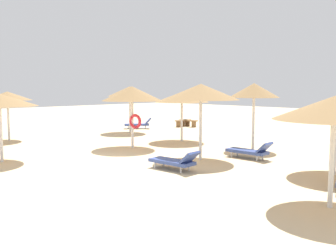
% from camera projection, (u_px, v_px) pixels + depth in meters
% --- Properties ---
extents(ground_plane, '(80.00, 80.00, 0.00)m').
position_uv_depth(ground_plane, '(112.00, 163.00, 14.69)').
color(ground_plane, beige).
extents(parasol_0, '(2.79, 2.79, 2.92)m').
position_uv_depth(parasol_0, '(130.00, 91.00, 24.08)').
color(parasol_0, silver).
rests_on(parasol_0, ground).
extents(parasol_1, '(3.02, 3.02, 3.02)m').
position_uv_depth(parasol_1, '(201.00, 92.00, 14.97)').
color(parasol_1, silver).
rests_on(parasol_1, ground).
extents(parasol_3, '(2.27, 2.27, 3.06)m').
position_uv_depth(parasol_3, '(254.00, 91.00, 17.37)').
color(parasol_3, silver).
rests_on(parasol_3, ground).
extents(parasol_5, '(2.85, 2.85, 2.63)m').
position_uv_depth(parasol_5, '(182.00, 97.00, 20.20)').
color(parasol_5, silver).
rests_on(parasol_5, ground).
extents(parasol_6, '(2.84, 2.84, 2.68)m').
position_uv_depth(parasol_6, '(334.00, 108.00, 9.00)').
color(parasol_6, silver).
rests_on(parasol_6, ground).
extents(parasol_7, '(2.87, 2.87, 2.92)m').
position_uv_depth(parasol_7, '(132.00, 94.00, 18.00)').
color(parasol_7, silver).
rests_on(parasol_7, ground).
extents(parasol_8, '(2.55, 2.55, 2.65)m').
position_uv_depth(parasol_8, '(7.00, 96.00, 20.52)').
color(parasol_8, silver).
rests_on(parasol_8, ground).
extents(lounger_0, '(1.69, 1.85, 0.77)m').
position_uv_depth(lounger_0, '(139.00, 124.00, 26.59)').
color(lounger_0, '#33478C').
rests_on(lounger_0, ground).
extents(lounger_1, '(1.92, 0.79, 0.75)m').
position_uv_depth(lounger_1, '(175.00, 161.00, 13.35)').
color(lounger_1, '#33478C').
rests_on(lounger_1, ground).
extents(lounger_3, '(1.90, 0.70, 0.75)m').
position_uv_depth(lounger_3, '(250.00, 151.00, 15.48)').
color(lounger_3, '#33478C').
rests_on(lounger_3, ground).
extents(bench_0, '(1.51, 0.43, 0.49)m').
position_uv_depth(bench_0, '(188.00, 122.00, 27.98)').
color(bench_0, brown).
rests_on(bench_0, ground).
extents(bench_1, '(0.61, 1.54, 0.49)m').
position_uv_depth(bench_1, '(183.00, 122.00, 28.03)').
color(bench_1, brown).
rests_on(bench_1, ground).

